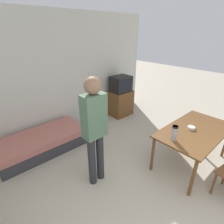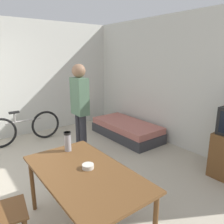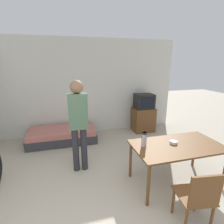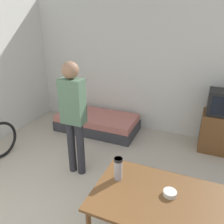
{
  "view_description": "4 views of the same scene",
  "coord_description": "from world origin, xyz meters",
  "px_view_note": "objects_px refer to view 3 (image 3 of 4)",
  "views": [
    {
      "loc": [
        -1.56,
        -0.06,
        2.29
      ],
      "look_at": [
        0.39,
        2.13,
        0.91
      ],
      "focal_mm": 28.0,
      "sensor_mm": 36.0,
      "label": 1
    },
    {
      "loc": [
        3.06,
        -0.08,
        1.92
      ],
      "look_at": [
        0.08,
        2.18,
        0.92
      ],
      "focal_mm": 35.0,
      "sensor_mm": 36.0,
      "label": 2
    },
    {
      "loc": [
        -0.49,
        -1.34,
        2.05
      ],
      "look_at": [
        0.42,
        2.03,
        1.05
      ],
      "focal_mm": 28.0,
      "sensor_mm": 36.0,
      "label": 3
    },
    {
      "loc": [
        1.33,
        -0.69,
        2.25
      ],
      "look_at": [
        0.11,
        2.21,
        0.93
      ],
      "focal_mm": 35.0,
      "sensor_mm": 36.0,
      "label": 4
    }
  ],
  "objects_px": {
    "tv": "(143,114)",
    "thermos_flask": "(144,139)",
    "dining_table": "(177,149)",
    "daybed": "(63,135)",
    "wooden_chair": "(198,197)",
    "person_standing": "(78,120)",
    "mate_bowl": "(174,142)"
  },
  "relations": [
    {
      "from": "dining_table",
      "to": "person_standing",
      "type": "relative_size",
      "value": 0.85
    },
    {
      "from": "tv",
      "to": "dining_table",
      "type": "relative_size",
      "value": 0.77
    },
    {
      "from": "thermos_flask",
      "to": "mate_bowl",
      "type": "relative_size",
      "value": 1.97
    },
    {
      "from": "person_standing",
      "to": "thermos_flask",
      "type": "distance_m",
      "value": 1.23
    },
    {
      "from": "wooden_chair",
      "to": "thermos_flask",
      "type": "bearing_deg",
      "value": 107.23
    },
    {
      "from": "tv",
      "to": "wooden_chair",
      "type": "bearing_deg",
      "value": -103.64
    },
    {
      "from": "thermos_flask",
      "to": "tv",
      "type": "bearing_deg",
      "value": 64.84
    },
    {
      "from": "wooden_chair",
      "to": "thermos_flask",
      "type": "distance_m",
      "value": 1.06
    },
    {
      "from": "daybed",
      "to": "wooden_chair",
      "type": "bearing_deg",
      "value": -62.33
    },
    {
      "from": "tv",
      "to": "thermos_flask",
      "type": "bearing_deg",
      "value": -115.16
    },
    {
      "from": "daybed",
      "to": "dining_table",
      "type": "xyz_separation_m",
      "value": [
        1.89,
        -2.24,
        0.48
      ]
    },
    {
      "from": "wooden_chair",
      "to": "thermos_flask",
      "type": "xyz_separation_m",
      "value": [
        -0.29,
        0.94,
        0.38
      ]
    },
    {
      "from": "tv",
      "to": "thermos_flask",
      "type": "distance_m",
      "value": 2.55
    },
    {
      "from": "daybed",
      "to": "tv",
      "type": "bearing_deg",
      "value": 3.56
    },
    {
      "from": "dining_table",
      "to": "mate_bowl",
      "type": "xyz_separation_m",
      "value": [
        -0.03,
        0.06,
        0.1
      ]
    },
    {
      "from": "daybed",
      "to": "tv",
      "type": "relative_size",
      "value": 1.52
    },
    {
      "from": "wooden_chair",
      "to": "mate_bowl",
      "type": "relative_size",
      "value": 6.67
    },
    {
      "from": "tv",
      "to": "wooden_chair",
      "type": "relative_size",
      "value": 1.35
    },
    {
      "from": "thermos_flask",
      "to": "mate_bowl",
      "type": "distance_m",
      "value": 0.55
    },
    {
      "from": "dining_table",
      "to": "person_standing",
      "type": "height_order",
      "value": "person_standing"
    },
    {
      "from": "dining_table",
      "to": "thermos_flask",
      "type": "xyz_separation_m",
      "value": [
        -0.57,
        0.09,
        0.21
      ]
    },
    {
      "from": "daybed",
      "to": "mate_bowl",
      "type": "distance_m",
      "value": 2.92
    },
    {
      "from": "tv",
      "to": "person_standing",
      "type": "xyz_separation_m",
      "value": [
        -2.06,
        -1.56,
        0.5
      ]
    },
    {
      "from": "person_standing",
      "to": "thermos_flask",
      "type": "height_order",
      "value": "person_standing"
    },
    {
      "from": "mate_bowl",
      "to": "thermos_flask",
      "type": "bearing_deg",
      "value": 176.91
    },
    {
      "from": "person_standing",
      "to": "tv",
      "type": "bearing_deg",
      "value": 37.24
    },
    {
      "from": "daybed",
      "to": "wooden_chair",
      "type": "xyz_separation_m",
      "value": [
        1.62,
        -3.08,
        0.3
      ]
    },
    {
      "from": "dining_table",
      "to": "daybed",
      "type": "bearing_deg",
      "value": 130.28
    },
    {
      "from": "person_standing",
      "to": "dining_table",
      "type": "bearing_deg",
      "value": -27.98
    },
    {
      "from": "wooden_chair",
      "to": "person_standing",
      "type": "height_order",
      "value": "person_standing"
    },
    {
      "from": "tv",
      "to": "wooden_chair",
      "type": "distance_m",
      "value": 3.33
    },
    {
      "from": "thermos_flask",
      "to": "dining_table",
      "type": "bearing_deg",
      "value": -9.31
    }
  ]
}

